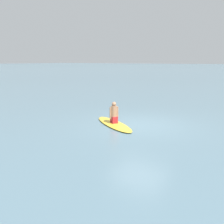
# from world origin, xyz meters

# --- Properties ---
(ground_plane) EXTENTS (400.00, 400.00, 0.00)m
(ground_plane) POSITION_xyz_m (0.00, 0.00, 0.00)
(ground_plane) COLOR slate
(surfboard) EXTENTS (2.40, 3.13, 0.09)m
(surfboard) POSITION_xyz_m (0.71, -0.91, 0.04)
(surfboard) COLOR gold
(surfboard) RESTS_ON ground
(person_paddler) EXTENTS (0.38, 0.39, 0.93)m
(person_paddler) POSITION_xyz_m (0.71, -0.91, 0.51)
(person_paddler) COLOR #A51E23
(person_paddler) RESTS_ON surfboard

